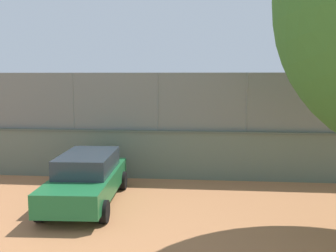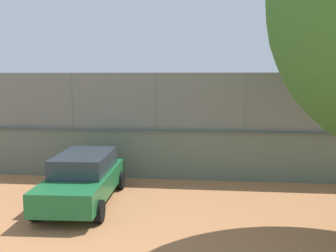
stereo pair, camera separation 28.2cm
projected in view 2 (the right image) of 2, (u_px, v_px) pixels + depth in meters
The scene contains 9 objects.
ground_plane at pixel (161, 134), 26.15m from camera, with size 260.00×260.00×0.00m, color #B27247.
perimeter_wall at pixel (157, 154), 14.67m from camera, with size 26.92×0.41×1.86m.
fence_panel_on_wall at pixel (156, 102), 14.41m from camera, with size 26.45×0.10×2.17m.
player_at_service_line at pixel (181, 127), 22.73m from camera, with size 0.76×1.00×1.52m.
player_baseline_waiting at pixel (201, 123), 24.58m from camera, with size 0.71×1.22×1.57m.
player_foreground_swinging at pixel (128, 134), 19.26m from camera, with size 1.12×0.78×1.73m.
sports_ball at pixel (151, 147), 20.56m from camera, with size 0.19×0.19×0.19m, color white.
spare_ball_by_wall at pixel (185, 170), 15.59m from camera, with size 0.17×0.17×0.17m, color white.
parked_car_green at pixel (84, 177), 11.81m from camera, with size 2.11×4.61×1.53m.
Camera 2 is at (-3.26, 25.67, 3.89)m, focal length 40.90 mm.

